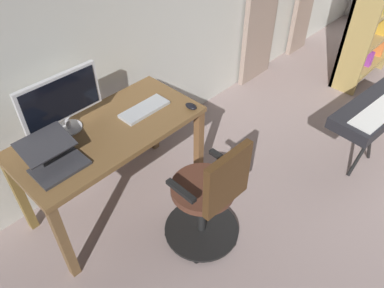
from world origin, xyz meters
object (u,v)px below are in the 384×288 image
at_px(computer_keyboard, 144,109).
at_px(computer_mouse, 191,106).
at_px(computer_monitor, 61,100).
at_px(bookshelf, 376,5).
at_px(desk, 110,141).
at_px(office_chair, 209,199).
at_px(laptop, 54,159).

bearing_deg(computer_keyboard, computer_mouse, 138.15).
distance_m(computer_monitor, computer_keyboard, 0.59).
relative_size(computer_monitor, computer_keyboard, 1.50).
height_order(computer_mouse, bookshelf, bookshelf).
relative_size(desk, office_chair, 1.42).
xyz_separation_m(computer_mouse, bookshelf, (-2.59, 0.27, 0.11)).
height_order(desk, computer_monitor, computer_monitor).
xyz_separation_m(office_chair, computer_keyboard, (-0.11, -0.74, 0.32)).
xyz_separation_m(computer_monitor, computer_keyboard, (-0.50, 0.23, -0.22)).
bearing_deg(office_chair, computer_monitor, 114.00).
bearing_deg(computer_mouse, bookshelf, 174.08).
distance_m(desk, laptop, 0.46).
xyz_separation_m(desk, computer_keyboard, (-0.32, 0.02, 0.12)).
bearing_deg(computer_mouse, desk, -23.25).
bearing_deg(office_chair, bookshelf, 6.55).
height_order(computer_monitor, computer_keyboard, computer_monitor).
xyz_separation_m(computer_keyboard, laptop, (0.75, 0.03, 0.04)).
height_order(office_chair, computer_keyboard, office_chair).
height_order(office_chair, computer_monitor, computer_monitor).
height_order(desk, computer_mouse, computer_mouse).
bearing_deg(computer_monitor, desk, 130.64).
bearing_deg(bookshelf, laptop, -7.38).
distance_m(computer_keyboard, laptop, 0.76).
bearing_deg(desk, bookshelf, 170.74).
distance_m(desk, office_chair, 0.82).
xyz_separation_m(desk, bookshelf, (-3.17, 0.52, 0.23)).
xyz_separation_m(office_chair, computer_mouse, (-0.36, -0.51, 0.33)).
distance_m(desk, computer_keyboard, 0.34).
bearing_deg(bookshelf, computer_keyboard, -9.92).
height_order(desk, bookshelf, bookshelf).
height_order(office_chair, computer_mouse, office_chair).
relative_size(office_chair, laptop, 2.78).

